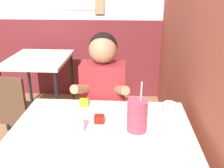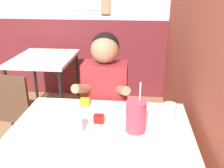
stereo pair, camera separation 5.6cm
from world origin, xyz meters
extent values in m
cube|color=#9E4C38|center=(1.14, 1.28, 1.35)|extent=(0.06, 4.56, 2.70)
cube|color=maroon|center=(0.00, 2.59, 0.55)|extent=(5.22, 0.06, 1.10)
cube|color=beige|center=(0.52, 0.44, 0.73)|extent=(1.07, 0.73, 0.04)
cylinder|color=black|center=(0.02, 0.77, 0.36)|extent=(0.04, 0.04, 0.72)
cylinder|color=black|center=(1.01, 0.77, 0.36)|extent=(0.04, 0.04, 0.72)
cube|color=beige|center=(-0.38, 1.90, 0.73)|extent=(0.68, 0.81, 0.04)
cylinder|color=black|center=(-0.68, 1.54, 0.36)|extent=(0.04, 0.04, 0.72)
cylinder|color=black|center=(-0.08, 1.54, 0.36)|extent=(0.04, 0.04, 0.72)
cylinder|color=black|center=(-0.68, 2.27, 0.36)|extent=(0.04, 0.04, 0.72)
cylinder|color=black|center=(-0.08, 2.27, 0.36)|extent=(0.04, 0.04, 0.72)
cube|color=#4C3323|center=(-0.35, 1.19, 0.43)|extent=(0.45, 0.45, 0.04)
cube|color=#4C3323|center=(-0.38, 1.00, 0.65)|extent=(0.40, 0.09, 0.40)
cylinder|color=#4C3323|center=(-0.51, 1.39, 0.20)|extent=(0.03, 0.03, 0.41)
cylinder|color=#4C3323|center=(-0.15, 1.34, 0.20)|extent=(0.03, 0.03, 0.41)
cylinder|color=#4C3323|center=(-0.20, 0.98, 0.20)|extent=(0.03, 0.03, 0.41)
cube|color=maroon|center=(0.47, 0.95, 0.22)|extent=(0.31, 0.20, 0.45)
cube|color=maroon|center=(0.47, 0.95, 0.72)|extent=(0.34, 0.20, 0.55)
sphere|color=black|center=(0.47, 0.97, 1.11)|extent=(0.21, 0.21, 0.21)
sphere|color=#9E7051|center=(0.47, 0.95, 1.10)|extent=(0.21, 0.21, 0.21)
cylinder|color=#9E7051|center=(0.34, 0.81, 0.84)|extent=(0.14, 0.27, 0.15)
cylinder|color=#9E7051|center=(0.61, 0.81, 0.84)|extent=(0.14, 0.27, 0.15)
cylinder|color=#99384C|center=(0.72, 0.43, 0.85)|extent=(0.12, 0.12, 0.19)
cylinder|color=white|center=(0.74, 0.43, 0.99)|extent=(0.01, 0.04, 0.14)
cylinder|color=silver|center=(0.38, 0.39, 0.80)|extent=(0.07, 0.07, 0.09)
cylinder|color=silver|center=(0.93, 0.61, 0.80)|extent=(0.08, 0.08, 0.09)
cube|color=#B7140F|center=(0.49, 0.49, 0.78)|extent=(0.06, 0.04, 0.05)
cube|color=yellow|center=(0.36, 0.72, 0.78)|extent=(0.06, 0.04, 0.05)
camera|label=1|loc=(0.66, -0.83, 1.54)|focal=40.00mm
camera|label=2|loc=(0.71, -0.83, 1.54)|focal=40.00mm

